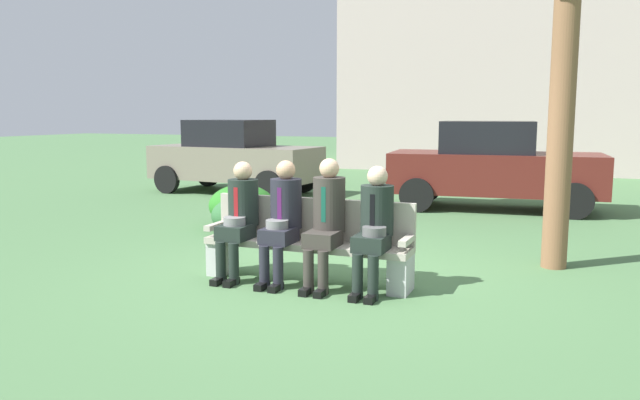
{
  "coord_description": "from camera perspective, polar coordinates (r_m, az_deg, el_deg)",
  "views": [
    {
      "loc": [
        2.39,
        -6.27,
        1.81
      ],
      "look_at": [
        -0.15,
        0.1,
        0.85
      ],
      "focal_mm": 34.51,
      "sensor_mm": 36.0,
      "label": 1
    }
  ],
  "objects": [
    {
      "name": "seated_man_leftmost",
      "position": [
        6.85,
        -7.48,
        -1.27
      ],
      "size": [
        0.34,
        0.72,
        1.29
      ],
      "color": "#1E2823",
      "rests_on": "ground"
    },
    {
      "name": "ground_plane",
      "position": [
        6.95,
        0.83,
        -7.13
      ],
      "size": [
        80.0,
        80.0,
        0.0
      ],
      "primitive_type": "plane",
      "color": "#4A7345"
    },
    {
      "name": "seated_man_rightmost",
      "position": [
        6.25,
        5.07,
        -2.13
      ],
      "size": [
        0.34,
        0.72,
        1.29
      ],
      "color": "#1E2823",
      "rests_on": "ground"
    },
    {
      "name": "parked_car_far",
      "position": [
        12.16,
        15.74,
        3.08
      ],
      "size": [
        4.02,
        1.99,
        1.68
      ],
      "color": "#591E19",
      "rests_on": "ground"
    },
    {
      "name": "seated_man_centerright",
      "position": [
        6.42,
        0.59,
        -1.5
      ],
      "size": [
        0.34,
        0.72,
        1.35
      ],
      "color": "#38332D",
      "rests_on": "ground"
    },
    {
      "name": "seated_man_centerleft",
      "position": [
        6.61,
        -3.5,
        -1.44
      ],
      "size": [
        0.34,
        0.72,
        1.32
      ],
      "color": "#23232D",
      "rests_on": "ground"
    },
    {
      "name": "park_bench",
      "position": [
        6.69,
        -1.08,
        -3.9
      ],
      "size": [
        2.29,
        0.44,
        0.9
      ],
      "color": "#B7AD9E",
      "rests_on": "ground"
    },
    {
      "name": "parked_car_near",
      "position": [
        14.33,
        -7.99,
        4.0
      ],
      "size": [
        4.01,
        1.97,
        1.68
      ],
      "color": "slate",
      "rests_on": "ground"
    },
    {
      "name": "shrub_far_lawn",
      "position": [
        9.94,
        -6.89,
        -1.02
      ],
      "size": [
        0.86,
        0.78,
        0.53
      ],
      "primitive_type": "ellipsoid",
      "color": "#1E782B",
      "rests_on": "ground"
    },
    {
      "name": "shrub_mid_lawn",
      "position": [
        10.02,
        -7.24,
        -0.52
      ],
      "size": [
        1.09,
        1.0,
        0.68
      ],
      "primitive_type": "ellipsoid",
      "color": "#2B7624",
      "rests_on": "ground"
    },
    {
      "name": "shrub_near_bench",
      "position": [
        9.4,
        -7.39,
        -1.46
      ],
      "size": [
        0.9,
        0.82,
        0.56
      ],
      "primitive_type": "ellipsoid",
      "color": "#2F6134",
      "rests_on": "ground"
    },
    {
      "name": "building_backdrop",
      "position": [
        23.04,
        24.65,
        16.25
      ],
      "size": [
        16.73,
        7.22,
        10.76
      ],
      "color": "#B8A49E",
      "rests_on": "ground"
    }
  ]
}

